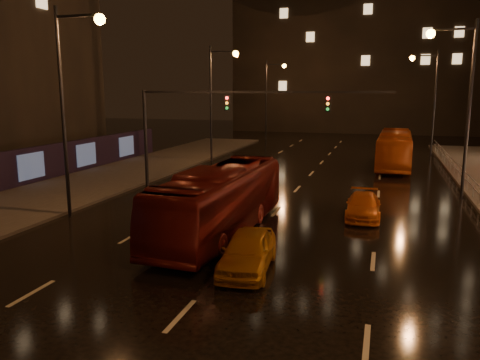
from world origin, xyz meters
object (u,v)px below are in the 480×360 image
Objects in this scene: bus_red at (221,200)px; taxi_far at (363,206)px; taxi_near at (248,251)px; bus_curb at (394,149)px.

taxi_far is at bearing 40.40° from bus_red.
taxi_near is (2.34, -3.82, -0.78)m from bus_red.
taxi_far is (-1.66, -16.81, -0.92)m from bus_curb.
taxi_near is at bearing -99.89° from bus_curb.
bus_curb is 2.68× the size of taxi_far.
taxi_near is (-5.16, -25.20, -0.80)m from bus_curb.
bus_curb is 25.74m from taxi_near.
taxi_near reaches higher than taxi_far.
bus_curb reaches higher than taxi_far.
taxi_far is at bearing 62.16° from taxi_near.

